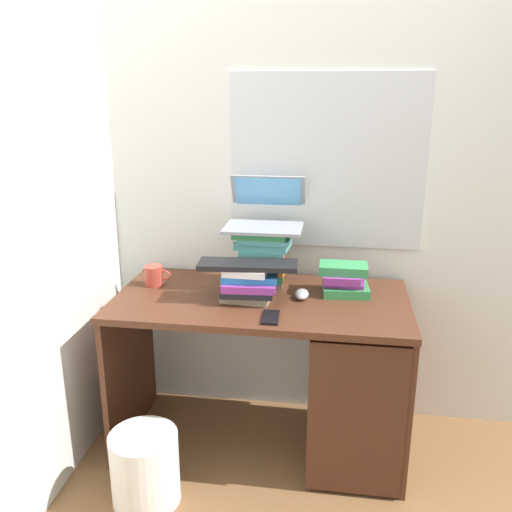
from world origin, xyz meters
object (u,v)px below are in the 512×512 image
book_stack_tall (262,257)px  wastebasket (145,468)px  computer_mouse (302,294)px  book_stack_side (344,279)px  mug (154,276)px  book_stack_keyboard_riser (248,285)px  cell_phone (270,317)px  desk (331,374)px  keyboard (248,265)px  laptop (266,214)px

book_stack_tall → wastebasket: (-0.39, -0.59, -0.73)m
computer_mouse → book_stack_side: bearing=26.4°
mug → wastebasket: 0.83m
book_stack_keyboard_riser → cell_phone: book_stack_keyboard_riser is taller
mug → cell_phone: size_ratio=0.90×
wastebasket → book_stack_tall: bearing=56.3°
desk → computer_mouse: (-0.14, 0.04, 0.35)m
computer_mouse → wastebasket: computer_mouse is taller
book_stack_tall → book_stack_side: size_ratio=1.19×
keyboard → computer_mouse: (0.23, 0.06, -0.14)m
book_stack_side → mug: bearing=-178.2°
book_stack_keyboard_riser → book_stack_side: book_stack_keyboard_riser is taller
desk → laptop: 0.78m
desk → book_stack_keyboard_riser: (-0.37, -0.02, 0.41)m
laptop → wastebasket: size_ratio=1.14×
book_stack_side → computer_mouse: (-0.18, -0.09, -0.05)m
book_stack_keyboard_riser → book_stack_side: bearing=20.2°
wastebasket → cell_phone: bearing=25.5°
desk → book_stack_tall: bearing=153.4°
computer_mouse → cell_phone: size_ratio=0.76×
book_stack_tall → cell_phone: (0.08, -0.36, -0.14)m
book_stack_side → keyboard: bearing=-159.8°
book_stack_tall → book_stack_keyboard_riser: size_ratio=1.09×
book_stack_keyboard_riser → mug: size_ratio=2.04×
book_stack_keyboard_riser → laptop: laptop is taller
book_stack_side → mug: book_stack_side is taller
mug → cell_phone: (0.58, -0.30, -0.04)m
keyboard → desk: bearing=-1.6°
keyboard → mug: size_ratio=3.44×
book_stack_keyboard_riser → book_stack_side: size_ratio=1.10×
desk → computer_mouse: bearing=162.7°
keyboard → wastebasket: size_ratio=1.37×
desk → mug: bearing=172.7°
wastebasket → laptop: bearing=59.1°
desk → mug: 0.92m
book_stack_tall → book_stack_keyboard_riser: 0.20m
wastebasket → computer_mouse: bearing=38.5°
keyboard → wastebasket: bearing=-135.6°
mug → wastebasket: size_ratio=0.40×
laptop → cell_phone: size_ratio=2.55×
book_stack_side → computer_mouse: bearing=-153.6°
computer_mouse → wastebasket: (-0.59, -0.47, -0.61)m
book_stack_tall → mug: book_stack_tall is taller
desk → book_stack_side: size_ratio=5.68×
book_stack_keyboard_riser → cell_phone: size_ratio=1.83×
desk → computer_mouse: 0.39m
book_stack_tall → book_stack_side: book_stack_tall is taller
keyboard → laptop: bearing=77.1°
book_stack_tall → desk: bearing=-26.6°
cell_phone → book_stack_keyboard_riser: bearing=121.6°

